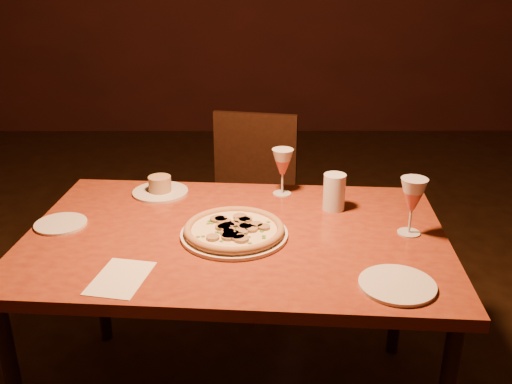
{
  "coord_description": "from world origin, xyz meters",
  "views": [
    {
      "loc": [
        -0.08,
        -1.94,
        1.59
      ],
      "look_at": [
        -0.07,
        -0.2,
        0.87
      ],
      "focal_mm": 40.0,
      "sensor_mm": 36.0,
      "label": 1
    }
  ],
  "objects": [
    {
      "name": "floor",
      "position": [
        0.0,
        0.0,
        0.0
      ],
      "size": [
        7.0,
        7.0,
        0.0
      ],
      "primitive_type": "plane",
      "color": "#331F11",
      "rests_on": "ground"
    },
    {
      "name": "dining_table",
      "position": [
        -0.14,
        -0.25,
        0.68
      ],
      "size": [
        1.45,
        0.99,
        0.74
      ],
      "rotation": [
        0.0,
        0.0,
        -0.08
      ],
      "color": "brown",
      "rests_on": "floor"
    },
    {
      "name": "chair_far",
      "position": [
        -0.1,
        0.68,
        0.49
      ],
      "size": [
        0.5,
        0.5,
        0.88
      ],
      "rotation": [
        0.0,
        0.0,
        -0.2
      ],
      "color": "black",
      "rests_on": "floor"
    },
    {
      "name": "pizza_plate",
      "position": [
        -0.14,
        -0.27,
        0.76
      ],
      "size": [
        0.35,
        0.35,
        0.04
      ],
      "color": "silver",
      "rests_on": "dining_table"
    },
    {
      "name": "ramekin_saucer",
      "position": [
        -0.44,
        0.1,
        0.76
      ],
      "size": [
        0.21,
        0.21,
        0.07
      ],
      "color": "silver",
      "rests_on": "dining_table"
    },
    {
      "name": "wine_glass_far",
      "position": [
        0.03,
        0.09,
        0.83
      ],
      "size": [
        0.08,
        0.08,
        0.18
      ],
      "primitive_type": null,
      "color": "#C15A50",
      "rests_on": "dining_table"
    },
    {
      "name": "wine_glass_right",
      "position": [
        0.43,
        -0.25,
        0.84
      ],
      "size": [
        0.09,
        0.09,
        0.19
      ],
      "primitive_type": null,
      "color": "#C15A50",
      "rests_on": "dining_table"
    },
    {
      "name": "water_tumbler",
      "position": [
        0.21,
        -0.05,
        0.81
      ],
      "size": [
        0.08,
        0.08,
        0.13
      ],
      "primitive_type": "cylinder",
      "color": "silver",
      "rests_on": "dining_table"
    },
    {
      "name": "side_plate_left",
      "position": [
        -0.74,
        -0.19,
        0.75
      ],
      "size": [
        0.18,
        0.18,
        0.01
      ],
      "primitive_type": "cylinder",
      "color": "silver",
      "rests_on": "dining_table"
    },
    {
      "name": "side_plate_near",
      "position": [
        0.32,
        -0.58,
        0.75
      ],
      "size": [
        0.21,
        0.21,
        0.01
      ],
      "primitive_type": "cylinder",
      "color": "silver",
      "rests_on": "dining_table"
    },
    {
      "name": "menu_card",
      "position": [
        -0.46,
        -0.54,
        0.74
      ],
      "size": [
        0.18,
        0.23,
        0.0
      ],
      "primitive_type": "cube",
      "rotation": [
        0.0,
        0.0,
        -0.2
      ],
      "color": "silver",
      "rests_on": "dining_table"
    }
  ]
}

